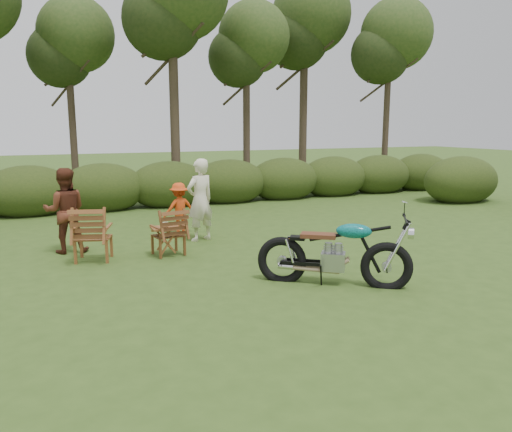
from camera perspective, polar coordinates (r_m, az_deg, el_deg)
name	(u,v)px	position (r m, az deg, el deg)	size (l,w,h in m)	color
ground	(318,292)	(7.66, 7.09, -8.62)	(80.00, 80.00, 0.00)	#304A18
tree_line	(176,82)	(16.54, -9.15, 14.84)	(22.52, 11.62, 8.14)	#33281C
motorcycle	(332,284)	(8.06, 8.73, -7.67)	(2.29, 0.87, 1.31)	#0DACAB
lawn_chair_right	(169,255)	(9.86, -9.94, -4.36)	(0.62, 0.62, 0.91)	#5A3516
lawn_chair_left	(95,260)	(9.79, -17.97, -4.83)	(0.70, 0.70, 1.02)	brown
side_table	(166,241)	(9.73, -10.25, -2.86)	(0.54, 0.46, 0.56)	brown
cup	(165,225)	(9.62, -10.33, -1.00)	(0.13, 0.13, 0.10)	beige
adult_a	(201,240)	(10.96, -6.31, -2.78)	(0.65, 0.43, 1.78)	beige
adult_b	(68,252)	(10.57, -20.69, -3.89)	(0.81, 0.63, 1.67)	#592819
child	(180,234)	(11.68, -8.68, -2.02)	(0.77, 0.44, 1.19)	#D94214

